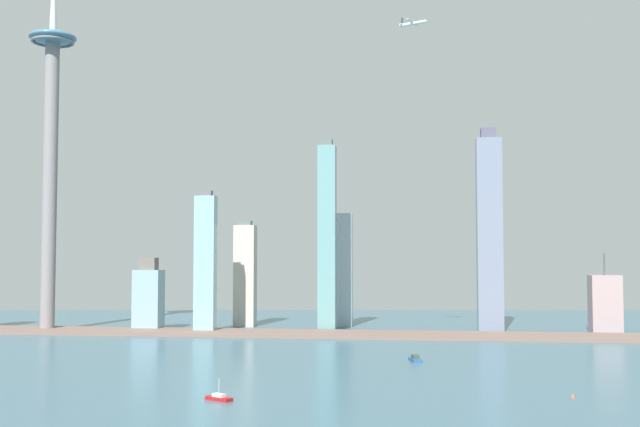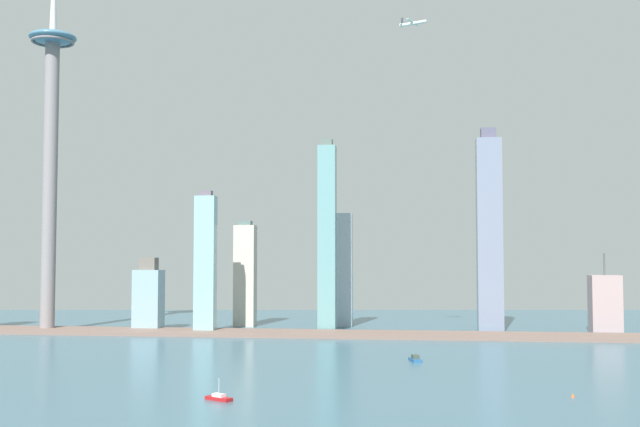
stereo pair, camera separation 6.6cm
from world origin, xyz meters
name	(u,v)px [view 2 (the right image)]	position (x,y,z in m)	size (l,w,h in m)	color
waterfront_pier	(309,334)	(0.00, 412.44, 1.50)	(1002.70, 55.42, 3.01)	#745C52
observation_tower	(51,124)	(-241.00, 419.94, 189.52)	(42.67, 42.67, 374.78)	gray
skyscraper_0	(245,275)	(-75.42, 495.11, 49.80)	(20.33, 15.61, 102.30)	beige
skyscraper_2	(148,298)	(-152.00, 436.63, 29.90)	(24.65, 19.52, 66.47)	#83A2B3
skyscraper_4	(205,263)	(-93.86, 419.60, 61.41)	(18.10, 12.09, 125.78)	#83B0B8
skyscraper_5	(605,304)	(256.99, 471.90, 25.47)	(25.93, 22.35, 70.36)	#A28A8B
skyscraper_6	(489,233)	(156.83, 470.67, 89.23)	(22.49, 22.24, 184.56)	slate
skyscraper_9	(343,270)	(18.82, 507.54, 54.83)	(19.05, 16.06, 109.66)	#A7B7C4
skyscraper_10	(327,237)	(10.82, 450.10, 85.26)	(16.03, 13.98, 174.26)	#629396
boat_2	(219,398)	(3.11, 103.77, 1.17)	(14.42, 10.99, 10.11)	#A6171A
boat_5	(415,359)	(91.89, 254.91, 1.47)	(9.19, 16.77, 4.08)	#235284
channel_buoy_0	(573,395)	(167.48, 134.30, 0.81)	(1.98, 1.98, 1.62)	#E54C19
airplane	(413,23)	(90.44, 385.21, 259.34)	(22.57, 19.90, 7.63)	silver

